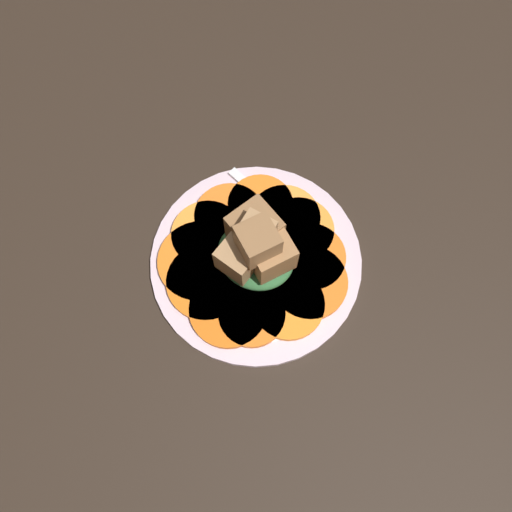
% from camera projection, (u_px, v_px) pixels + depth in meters
% --- Properties ---
extents(table_slab, '(1.20, 1.20, 0.02)m').
position_uv_depth(table_slab, '(256.00, 265.00, 0.61)').
color(table_slab, black).
rests_on(table_slab, ground).
extents(plate, '(0.25, 0.25, 0.01)m').
position_uv_depth(plate, '(256.00, 261.00, 0.60)').
color(plate, silver).
rests_on(plate, table_slab).
extents(carrot_slice_0, '(0.10, 0.10, 0.01)m').
position_uv_depth(carrot_slice_0, '(200.00, 261.00, 0.59)').
color(carrot_slice_0, orange).
rests_on(carrot_slice_0, plate).
extents(carrot_slice_1, '(0.09, 0.09, 0.01)m').
position_uv_depth(carrot_slice_1, '(207.00, 281.00, 0.58)').
color(carrot_slice_1, orange).
rests_on(carrot_slice_1, plate).
extents(carrot_slice_2, '(0.09, 0.09, 0.01)m').
position_uv_depth(carrot_slice_2, '(229.00, 309.00, 0.57)').
color(carrot_slice_2, '#D66014').
rests_on(carrot_slice_2, plate).
extents(carrot_slice_3, '(0.08, 0.08, 0.01)m').
position_uv_depth(carrot_slice_3, '(252.00, 314.00, 0.56)').
color(carrot_slice_3, orange).
rests_on(carrot_slice_3, plate).
extents(carrot_slice_4, '(0.08, 0.08, 0.01)m').
position_uv_depth(carrot_slice_4, '(288.00, 304.00, 0.57)').
color(carrot_slice_4, orange).
rests_on(carrot_slice_4, plate).
extents(carrot_slice_5, '(0.09, 0.09, 0.01)m').
position_uv_depth(carrot_slice_5, '(309.00, 282.00, 0.58)').
color(carrot_slice_5, orange).
rests_on(carrot_slice_5, plate).
extents(carrot_slice_6, '(0.08, 0.08, 0.01)m').
position_uv_depth(carrot_slice_6, '(310.00, 257.00, 0.59)').
color(carrot_slice_6, orange).
rests_on(carrot_slice_6, plate).
extents(carrot_slice_7, '(0.08, 0.08, 0.01)m').
position_uv_depth(carrot_slice_7, '(299.00, 230.00, 0.60)').
color(carrot_slice_7, orange).
rests_on(carrot_slice_7, plate).
extents(carrot_slice_8, '(0.09, 0.09, 0.01)m').
position_uv_depth(carrot_slice_8, '(284.00, 217.00, 0.61)').
color(carrot_slice_8, orange).
rests_on(carrot_slice_8, plate).
extents(carrot_slice_9, '(0.08, 0.08, 0.01)m').
position_uv_depth(carrot_slice_9, '(260.00, 205.00, 0.61)').
color(carrot_slice_9, orange).
rests_on(carrot_slice_9, plate).
extents(carrot_slice_10, '(0.09, 0.09, 0.01)m').
position_uv_depth(carrot_slice_10, '(230.00, 216.00, 0.61)').
color(carrot_slice_10, orange).
rests_on(carrot_slice_10, plate).
extents(carrot_slice_11, '(0.09, 0.09, 0.01)m').
position_uv_depth(carrot_slice_11, '(207.00, 234.00, 0.60)').
color(carrot_slice_11, orange).
rests_on(carrot_slice_11, plate).
extents(center_pile, '(0.10, 0.09, 0.10)m').
position_uv_depth(center_pile, '(256.00, 247.00, 0.55)').
color(center_pile, '#2D6033').
rests_on(center_pile, plate).
extents(fork, '(0.18, 0.05, 0.00)m').
position_uv_depth(fork, '(286.00, 219.00, 0.61)').
color(fork, silver).
rests_on(fork, plate).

